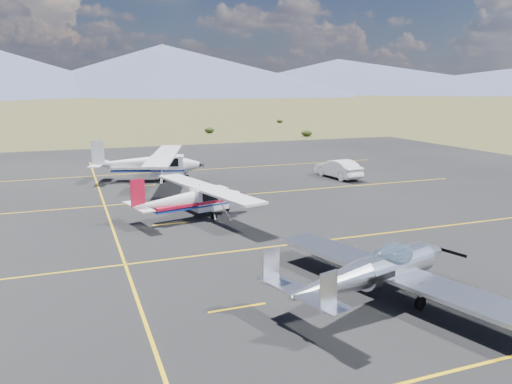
{
  "coord_description": "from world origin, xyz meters",
  "views": [
    {
      "loc": [
        -7.83,
        -18.02,
        7.17
      ],
      "look_at": [
        1.45,
        6.5,
        1.6
      ],
      "focal_mm": 35.0,
      "sensor_mm": 36.0,
      "label": 1
    }
  ],
  "objects": [
    {
      "name": "ground",
      "position": [
        0.0,
        0.0,
        0.0
      ],
      "size": [
        1600.0,
        1600.0,
        0.0
      ],
      "primitive_type": "plane",
      "color": "#383D1C",
      "rests_on": "ground"
    },
    {
      "name": "apron",
      "position": [
        0.0,
        7.0,
        0.0
      ],
      "size": [
        72.0,
        72.0,
        0.02
      ],
      "primitive_type": "cube",
      "color": "black",
      "rests_on": "ground"
    },
    {
      "name": "aircraft_low_wing",
      "position": [
        1.66,
        -4.57,
        1.07
      ],
      "size": [
        7.58,
        10.3,
        2.24
      ],
      "rotation": [
        0.0,
        0.0,
        0.28
      ],
      "color": "silver",
      "rests_on": "apron"
    },
    {
      "name": "aircraft_cessna",
      "position": [
        -1.72,
        8.3,
        1.12
      ],
      "size": [
        6.48,
        9.89,
        2.51
      ],
      "rotation": [
        0.0,
        0.0,
        0.25
      ],
      "color": "white",
      "rests_on": "apron"
    },
    {
      "name": "aircraft_plain",
      "position": [
        -2.13,
        20.48,
        1.38
      ],
      "size": [
        8.29,
        12.23,
        3.12
      ],
      "rotation": [
        0.0,
        0.0,
        -0.29
      ],
      "color": "white",
      "rests_on": "apron"
    },
    {
      "name": "sedan",
      "position": [
        12.14,
        16.26,
        0.75
      ],
      "size": [
        2.09,
        4.65,
        1.48
      ],
      "primitive_type": "imported",
      "rotation": [
        0.0,
        0.0,
        3.26
      ],
      "color": "white",
      "rests_on": "apron"
    }
  ]
}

